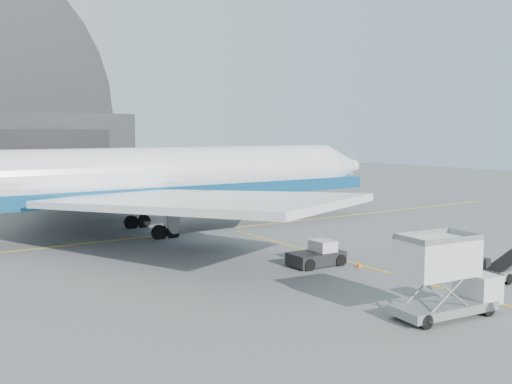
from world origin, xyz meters
TOP-DOWN VIEW (x-y plane):
  - ground at (0.00, 0.00)m, footprint 200.00×200.00m
  - taxi_lines at (0.00, 12.67)m, footprint 80.00×42.12m
  - distant_bldg_a at (38.00, 72.00)m, footprint 14.00×8.00m
  - distant_bldg_b at (55.00, 68.00)m, footprint 8.00×6.00m
  - airliner at (-7.20, 21.77)m, footprint 52.55×50.96m
  - catering_truck at (-4.46, -9.30)m, footprint 6.11×2.81m
  - pushback_tug at (-2.52, 3.02)m, footprint 3.94×2.38m
  - belt_loader_a at (5.75, -6.46)m, footprint 5.39×2.26m
  - traffic_cone at (-0.47, 0.95)m, footprint 0.35×0.35m

SIDE VIEW (x-z plane):
  - ground at x=0.00m, z-range 0.00..0.00m
  - distant_bldg_a at x=38.00m, z-range -2.00..2.00m
  - distant_bldg_b at x=55.00m, z-range -1.40..1.40m
  - taxi_lines at x=0.00m, z-range 0.00..0.02m
  - traffic_cone at x=-0.47m, z-range -0.01..0.49m
  - belt_loader_a at x=5.75m, z-range -0.39..1.64m
  - pushback_tug at x=-2.52m, z-range -0.22..1.57m
  - catering_truck at x=-4.46m, z-range 0.03..4.09m
  - airliner at x=-7.20m, z-range -4.06..14.38m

